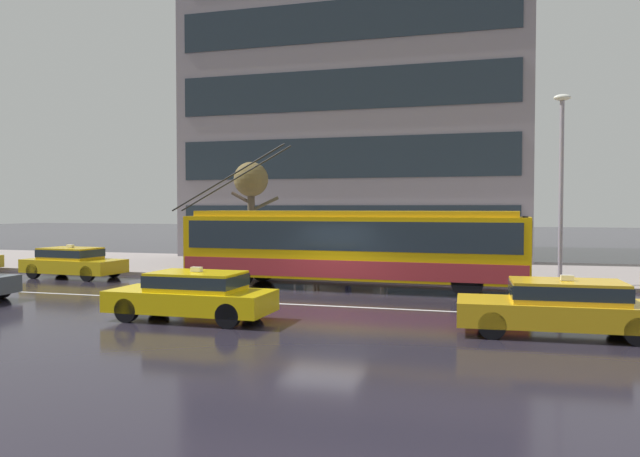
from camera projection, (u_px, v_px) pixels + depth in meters
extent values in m
plane|color=#231F2A|center=(323.00, 299.00, 19.55)|extent=(160.00, 160.00, 0.00)
cube|color=gray|center=(377.00, 269.00, 28.66)|extent=(80.00, 10.00, 0.14)
cube|color=beige|center=(569.00, 304.00, 18.69)|extent=(0.44, 4.40, 0.01)
cube|color=beige|center=(601.00, 305.00, 18.45)|extent=(0.44, 4.40, 0.01)
cube|color=beige|center=(634.00, 306.00, 18.20)|extent=(0.44, 4.40, 0.01)
cube|color=silver|center=(312.00, 305.00, 18.39)|extent=(72.00, 0.14, 0.01)
cube|color=#E0A707|center=(351.00, 247.00, 22.19)|extent=(12.40, 2.92, 2.20)
cube|color=#DBA10D|center=(351.00, 214.00, 22.15)|extent=(11.66, 2.64, 0.20)
cube|color=#1E2833|center=(351.00, 235.00, 22.18)|extent=(11.91, 2.93, 1.01)
cube|color=#A52A31|center=(351.00, 266.00, 22.22)|extent=(12.28, 2.95, 0.62)
cube|color=#1E2833|center=(530.00, 237.00, 20.31)|extent=(0.19, 2.22, 1.10)
cube|color=black|center=(525.00, 220.00, 20.34)|extent=(0.22, 1.92, 0.28)
cylinder|color=black|center=(235.00, 179.00, 23.91)|extent=(4.73, 0.21, 2.51)
cylinder|color=black|center=(226.00, 178.00, 23.25)|extent=(4.73, 0.21, 2.51)
cylinder|color=black|center=(472.00, 275.00, 22.00)|extent=(1.05, 0.33, 1.04)
cylinder|color=black|center=(467.00, 282.00, 19.89)|extent=(1.05, 0.33, 1.04)
cylinder|color=black|center=(263.00, 268.00, 24.49)|extent=(1.05, 0.33, 1.04)
cylinder|color=black|center=(239.00, 274.00, 22.38)|extent=(1.05, 0.33, 1.04)
cube|color=yellow|center=(558.00, 313.00, 14.04)|extent=(4.60, 1.95, 0.55)
cube|color=yellow|center=(567.00, 291.00, 13.98)|extent=(2.51, 1.61, 0.48)
cube|color=#1E2833|center=(567.00, 290.00, 13.98)|extent=(2.56, 1.63, 0.31)
cube|color=silver|center=(567.00, 278.00, 13.97)|extent=(0.29, 0.17, 0.12)
cylinder|color=black|center=(492.00, 325.00, 13.64)|extent=(0.63, 0.23, 0.62)
cylinder|color=black|center=(489.00, 314.00, 15.14)|extent=(0.63, 0.23, 0.62)
cylinder|color=black|center=(639.00, 332.00, 12.96)|extent=(0.63, 0.23, 0.62)
cylinder|color=black|center=(621.00, 319.00, 14.46)|extent=(0.63, 0.23, 0.62)
cube|color=gold|center=(74.00, 266.00, 25.52)|extent=(4.35, 2.09, 0.55)
cube|color=gold|center=(70.00, 253.00, 25.57)|extent=(2.39, 1.69, 0.48)
cube|color=#1E2833|center=(70.00, 253.00, 25.56)|extent=(2.44, 1.71, 0.31)
cube|color=silver|center=(70.00, 246.00, 25.55)|extent=(0.29, 0.18, 0.12)
cylinder|color=black|center=(114.00, 270.00, 25.77)|extent=(0.63, 0.25, 0.62)
cylinder|color=black|center=(88.00, 274.00, 24.31)|extent=(0.63, 0.25, 0.62)
cylinder|color=black|center=(62.00, 268.00, 26.75)|extent=(0.63, 0.25, 0.62)
cylinder|color=black|center=(33.00, 271.00, 25.29)|extent=(0.63, 0.25, 0.62)
cube|color=yellow|center=(191.00, 301.00, 15.97)|extent=(4.30, 1.76, 0.55)
cube|color=yellow|center=(197.00, 281.00, 15.90)|extent=(2.33, 1.50, 0.48)
cube|color=#1E2833|center=(197.00, 280.00, 15.90)|extent=(2.37, 1.52, 0.31)
cube|color=silver|center=(196.00, 269.00, 15.89)|extent=(0.28, 0.16, 0.12)
cylinder|color=black|center=(127.00, 310.00, 15.64)|extent=(0.62, 0.21, 0.62)
cylinder|color=black|center=(159.00, 301.00, 17.11)|extent=(0.62, 0.21, 0.62)
cylinder|color=black|center=(228.00, 316.00, 14.85)|extent=(0.62, 0.21, 0.62)
cylinder|color=black|center=(252.00, 306.00, 16.31)|extent=(0.62, 0.21, 0.62)
cylinder|color=black|center=(2.00, 289.00, 19.80)|extent=(0.63, 0.22, 0.62)
cylinder|color=gray|center=(381.00, 246.00, 24.62)|extent=(0.08, 0.08, 2.51)
cylinder|color=gray|center=(295.00, 244.00, 25.62)|extent=(0.08, 0.08, 2.51)
cylinder|color=gray|center=(387.00, 244.00, 25.90)|extent=(0.08, 0.08, 2.51)
cylinder|color=gray|center=(304.00, 243.00, 26.91)|extent=(0.08, 0.08, 2.51)
cube|color=#99ADB2|center=(345.00, 242.00, 26.40)|extent=(3.48, 0.04, 2.01)
cube|color=#B2B2B7|center=(341.00, 213.00, 25.72)|extent=(3.96, 1.64, 0.08)
cube|color=brown|center=(343.00, 263.00, 26.11)|extent=(2.56, 0.36, 0.08)
cylinder|color=navy|center=(350.00, 265.00, 25.08)|extent=(0.14, 0.14, 0.89)
cylinder|color=navy|center=(347.00, 265.00, 25.17)|extent=(0.14, 0.14, 0.89)
cylinder|color=#212C29|center=(348.00, 247.00, 25.10)|extent=(0.46, 0.46, 0.55)
sphere|color=tan|center=(348.00, 238.00, 25.08)|extent=(0.21, 0.21, 0.21)
cylinder|color=brown|center=(315.00, 263.00, 26.16)|extent=(0.14, 0.14, 0.84)
cylinder|color=brown|center=(318.00, 263.00, 26.07)|extent=(0.14, 0.14, 0.84)
cylinder|color=#503B36|center=(316.00, 247.00, 26.10)|extent=(0.46, 0.46, 0.55)
sphere|color=tan|center=(316.00, 238.00, 26.08)|extent=(0.22, 0.22, 0.22)
cone|color=gold|center=(314.00, 231.00, 26.14)|extent=(1.13, 1.13, 0.29)
cylinder|color=#333333|center=(314.00, 243.00, 26.16)|extent=(0.02, 0.02, 0.73)
cylinder|color=gray|center=(561.00, 193.00, 22.41)|extent=(0.16, 0.16, 6.69)
ellipsoid|color=silver|center=(562.00, 97.00, 22.30)|extent=(0.60, 0.32, 0.24)
cylinder|color=#4E4334|center=(251.00, 230.00, 28.16)|extent=(0.33, 0.33, 3.49)
cylinder|color=#4E4733|center=(265.00, 204.00, 28.18)|extent=(1.27, 0.61, 0.74)
cylinder|color=brown|center=(241.00, 198.00, 28.22)|extent=(1.01, 0.18, 0.62)
cylinder|color=brown|center=(250.00, 195.00, 28.43)|extent=(0.55, 0.75, 0.95)
sphere|color=brown|center=(251.00, 179.00, 28.08)|extent=(1.59, 1.59, 1.59)
cube|color=gray|center=(370.00, 115.00, 39.87)|extent=(19.39, 15.74, 17.98)
cube|color=#1E2833|center=(341.00, 226.00, 32.51)|extent=(18.23, 0.06, 2.16)
cube|color=#1E2833|center=(341.00, 158.00, 32.39)|extent=(18.23, 0.06, 2.16)
cube|color=#1E2833|center=(341.00, 89.00, 32.27)|extent=(18.23, 0.06, 2.16)
cube|color=#1E2833|center=(341.00, 20.00, 32.15)|extent=(18.23, 0.06, 2.16)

